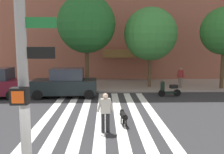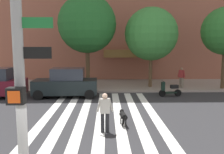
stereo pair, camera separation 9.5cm
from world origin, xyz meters
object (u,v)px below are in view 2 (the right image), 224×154
(pedestrian_dog_walker, at_px, (105,110))
(dog_on_leash, at_px, (123,116))
(street_tree_nearest, at_px, (87,24))
(parked_scooter, at_px, (170,90))
(pedestrian_bystander, at_px, (181,76))
(parked_car_behind_first, at_px, (66,83))
(traffic_light_pole, at_px, (17,49))
(street_tree_middle, at_px, (151,34))

(pedestrian_dog_walker, height_order, dog_on_leash, pedestrian_dog_walker)
(street_tree_nearest, xyz_separation_m, dog_on_leash, (2.27, -9.09, -4.76))
(parked_scooter, relative_size, dog_on_leash, 1.59)
(dog_on_leash, distance_m, pedestrian_bystander, 10.08)
(parked_car_behind_first, height_order, pedestrian_dog_walker, parked_car_behind_first)
(traffic_light_pole, distance_m, parked_scooter, 14.01)
(parked_car_behind_first, bearing_deg, street_tree_middle, 25.91)
(traffic_light_pole, relative_size, street_tree_middle, 0.90)
(parked_car_behind_first, distance_m, pedestrian_dog_walker, 7.42)
(parked_scooter, bearing_deg, street_tree_middle, 104.86)
(street_tree_middle, height_order, pedestrian_bystander, street_tree_middle)
(parked_car_behind_first, relative_size, parked_scooter, 2.66)
(traffic_light_pole, xyz_separation_m, dog_on_leash, (2.21, 6.37, -3.08))
(pedestrian_dog_walker, distance_m, dog_on_leash, 1.28)
(traffic_light_pole, xyz_separation_m, parked_car_behind_first, (-1.30, 12.40, -2.58))
(traffic_light_pole, bearing_deg, street_tree_middle, 71.93)
(dog_on_leash, relative_size, pedestrian_bystander, 0.63)
(pedestrian_dog_walker, height_order, pedestrian_bystander, pedestrian_bystander)
(parked_car_behind_first, xyz_separation_m, dog_on_leash, (3.52, -6.03, -0.50))
(street_tree_nearest, relative_size, pedestrian_bystander, 4.50)
(street_tree_middle, distance_m, pedestrian_dog_walker, 11.20)
(dog_on_leash, height_order, pedestrian_bystander, pedestrian_bystander)
(traffic_light_pole, height_order, parked_car_behind_first, traffic_light_pole)
(parked_car_behind_first, relative_size, street_tree_nearest, 0.59)
(pedestrian_bystander, bearing_deg, dog_on_leash, -121.45)
(traffic_light_pole, xyz_separation_m, street_tree_middle, (5.05, 15.49, 0.90))
(pedestrian_dog_walker, bearing_deg, dog_on_leash, 47.45)
(street_tree_nearest, bearing_deg, pedestrian_dog_walker, -81.66)
(parked_scooter, xyz_separation_m, pedestrian_dog_walker, (-4.48, -6.85, 0.45))
(parked_car_behind_first, xyz_separation_m, pedestrian_bystander, (8.76, 2.56, 0.14))
(street_tree_nearest, height_order, dog_on_leash, street_tree_nearest)
(traffic_light_pole, height_order, street_tree_middle, street_tree_middle)
(parked_car_behind_first, height_order, dog_on_leash, parked_car_behind_first)
(traffic_light_pole, relative_size, dog_on_leash, 5.65)
(street_tree_middle, distance_m, dog_on_leash, 10.34)
(traffic_light_pole, xyz_separation_m, pedestrian_dog_walker, (1.41, 5.50, -2.59))
(street_tree_nearest, relative_size, dog_on_leash, 7.19)
(dog_on_leash, bearing_deg, street_tree_nearest, 104.00)
(traffic_light_pole, distance_m, pedestrian_dog_walker, 6.24)
(traffic_light_pole, xyz_separation_m, street_tree_nearest, (-0.05, 15.47, 1.68))
(street_tree_nearest, height_order, pedestrian_bystander, street_tree_nearest)
(street_tree_nearest, distance_m, dog_on_leash, 10.51)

